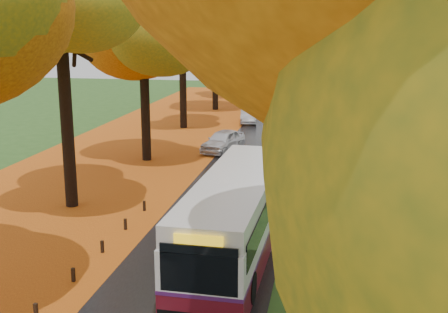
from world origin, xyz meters
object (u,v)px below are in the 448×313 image
(streetlamp_mid, at_px, (315,87))
(car_dark, at_px, (259,103))
(streetlamp_far, at_px, (321,64))
(car_white, at_px, (223,141))
(car_silver, at_px, (249,116))
(bus, at_px, (236,214))
(streetlamp_near, at_px, (295,166))

(streetlamp_mid, relative_size, car_dark, 1.86)
(streetlamp_mid, distance_m, streetlamp_far, 22.00)
(car_white, relative_size, car_silver, 1.11)
(bus, bearing_deg, streetlamp_far, 88.00)
(streetlamp_far, bearing_deg, car_white, -105.86)
(bus, xyz_separation_m, car_silver, (-3.78, 29.75, -0.95))
(streetlamp_near, relative_size, car_white, 1.79)
(car_white, bearing_deg, bus, -62.00)
(streetlamp_far, xyz_separation_m, car_silver, (-6.21, -10.10, -4.01))
(car_silver, bearing_deg, streetlamp_mid, -70.38)
(streetlamp_near, distance_m, car_silver, 34.70)
(bus, height_order, car_white, bus)
(car_white, bearing_deg, car_dark, 105.67)
(car_white, bearing_deg, streetlamp_near, -58.24)
(streetlamp_far, height_order, car_dark, streetlamp_far)
(streetlamp_far, height_order, car_white, streetlamp_far)
(streetlamp_mid, xyz_separation_m, car_dark, (-6.30, 20.46, -4.05))
(car_dark, bearing_deg, streetlamp_far, 5.06)
(streetlamp_mid, distance_m, car_silver, 14.01)
(car_white, xyz_separation_m, car_silver, (0.09, 12.07, -0.10))
(streetlamp_far, xyz_separation_m, car_dark, (-6.30, -1.54, -4.05))
(streetlamp_near, height_order, bus, streetlamp_near)
(streetlamp_far, relative_size, car_dark, 1.86)
(streetlamp_near, relative_size, streetlamp_mid, 1.00)
(bus, bearing_deg, car_dark, 97.25)
(streetlamp_mid, distance_m, bus, 18.27)
(car_white, distance_m, car_dark, 20.63)
(streetlamp_near, bearing_deg, car_dark, 98.43)
(streetlamp_near, bearing_deg, streetlamp_mid, 90.00)
(streetlamp_far, distance_m, car_silver, 12.51)
(streetlamp_mid, xyz_separation_m, streetlamp_far, (0.00, 22.00, 0.00))
(bus, bearing_deg, car_silver, 98.72)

